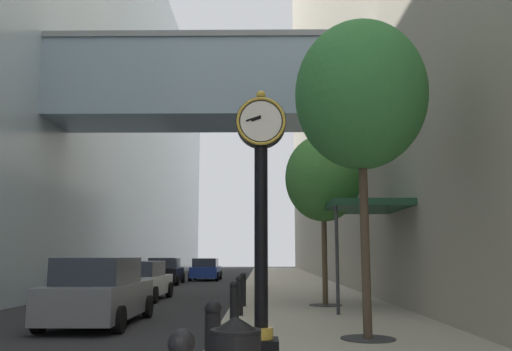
{
  "coord_description": "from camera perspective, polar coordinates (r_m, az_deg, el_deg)",
  "views": [
    {
      "loc": [
        1.04,
        -1.84,
        1.81
      ],
      "look_at": [
        0.83,
        17.19,
        4.69
      ],
      "focal_mm": 36.98,
      "sensor_mm": 36.0,
      "label": 1
    }
  ],
  "objects": [
    {
      "name": "car_black_far",
      "position": [
        33.9,
        -9.8,
        -10.18
      ],
      "size": [
        2.24,
        4.73,
        1.64
      ],
      "color": "black",
      "rests_on": "ground"
    },
    {
      "name": "street_tree_near",
      "position": [
        11.65,
        11.24,
        8.46
      ],
      "size": [
        2.81,
        2.81,
        6.69
      ],
      "color": "#333335",
      "rests_on": "sidewalk_right"
    },
    {
      "name": "bollard_fourth",
      "position": [
        12.44,
        -2.35,
        -13.65
      ],
      "size": [
        0.22,
        0.22,
        1.09
      ],
      "color": "black",
      "rests_on": "sidewalk_right"
    },
    {
      "name": "bollard_second",
      "position": [
        7.1,
        -4.72,
        -17.46
      ],
      "size": [
        0.22,
        0.22,
        1.09
      ],
      "color": "black",
      "rests_on": "sidewalk_right"
    },
    {
      "name": "bollard_fifth",
      "position": [
        15.13,
        -1.81,
        -12.75
      ],
      "size": [
        0.22,
        0.22,
        1.09
      ],
      "color": "black",
      "rests_on": "sidewalk_right"
    },
    {
      "name": "car_white_near",
      "position": [
        22.28,
        -12.33,
        -11.09
      ],
      "size": [
        2.04,
        4.37,
        1.56
      ],
      "color": "silver",
      "rests_on": "ground"
    },
    {
      "name": "building_block_left",
      "position": [
        35.99,
        -20.98,
        9.42
      ],
      "size": [
        22.43,
        80.0,
        25.23
      ],
      "color": "#93A8B7",
      "rests_on": "ground"
    },
    {
      "name": "sidewalk_right",
      "position": [
        31.94,
        3.8,
        -11.7
      ],
      "size": [
        5.52,
        80.0,
        0.14
      ],
      "primitive_type": "cube",
      "color": "#BCB29E",
      "rests_on": "ground"
    },
    {
      "name": "bollard_sixth",
      "position": [
        17.82,
        -1.43,
        -12.12
      ],
      "size": [
        0.22,
        0.22,
        1.09
      ],
      "color": "black",
      "rests_on": "sidewalk_right"
    },
    {
      "name": "ground_plane",
      "position": [
        28.92,
        -1.46,
        -12.18
      ],
      "size": [
        110.0,
        110.0,
        0.0
      ],
      "primitive_type": "plane",
      "color": "#262628",
      "rests_on": "ground"
    },
    {
      "name": "street_clock",
      "position": [
        8.69,
        0.55,
        -3.51
      ],
      "size": [
        0.84,
        0.55,
        4.44
      ],
      "color": "black",
      "rests_on": "sidewalk_right"
    },
    {
      "name": "street_tree_mid_near",
      "position": [
        18.38,
        7.27,
        -0.32
      ],
      "size": [
        2.62,
        2.62,
        5.82
      ],
      "color": "#333335",
      "rests_on": "sidewalk_right"
    },
    {
      "name": "car_grey_mid",
      "position": [
        14.76,
        -16.57,
        -12.01
      ],
      "size": [
        2.1,
        4.63,
        1.74
      ],
      "color": "slate",
      "rests_on": "ground"
    },
    {
      "name": "car_blue_trailing",
      "position": [
        38.8,
        -5.46,
        -10.09
      ],
      "size": [
        2.12,
        4.09,
        1.57
      ],
      "color": "navy",
      "rests_on": "ground"
    },
    {
      "name": "storefront_awning",
      "position": [
        17.28,
        11.46,
        -3.53
      ],
      "size": [
        2.4,
        3.6,
        3.3
      ],
      "color": "#235138",
      "rests_on": "sidewalk_right"
    }
  ]
}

